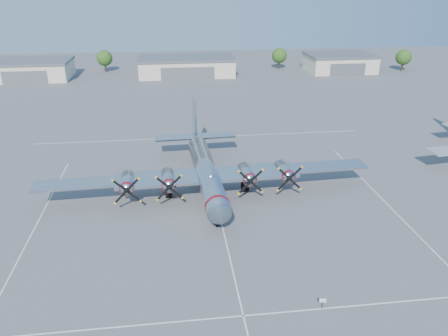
{
  "coord_description": "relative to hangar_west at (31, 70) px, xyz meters",
  "views": [
    {
      "loc": [
        -5.38,
        -51.24,
        27.02
      ],
      "look_at": [
        1.44,
        2.97,
        3.2
      ],
      "focal_mm": 35.0,
      "sensor_mm": 36.0,
      "label": 1
    }
  ],
  "objects": [
    {
      "name": "hangar_west",
      "position": [
        0.0,
        0.0,
        0.0
      ],
      "size": [
        22.6,
        14.6,
        5.4
      ],
      "color": "beige",
      "rests_on": "ground"
    },
    {
      "name": "tree_west",
      "position": [
        20.0,
        8.04,
        1.51
      ],
      "size": [
        4.8,
        4.8,
        6.64
      ],
      "color": "#382619",
      "rests_on": "ground"
    },
    {
      "name": "info_placard",
      "position": [
        52.11,
        -103.93,
        -1.94
      ],
      "size": [
        0.57,
        0.2,
        1.1
      ],
      "rotation": [
        0.0,
        0.0,
        -0.28
      ],
      "color": "black",
      "rests_on": "ground"
    },
    {
      "name": "tree_east",
      "position": [
        75.0,
        6.04,
        1.51
      ],
      "size": [
        4.8,
        4.8,
        6.64
      ],
      "color": "#382619",
      "rests_on": "ground"
    },
    {
      "name": "tree_far_east",
      "position": [
        113.0,
        -1.96,
        1.51
      ],
      "size": [
        4.8,
        4.8,
        6.64
      ],
      "color": "#382619",
      "rests_on": "ground"
    },
    {
      "name": "parking_lines",
      "position": [
        45.0,
        -83.71,
        -2.71
      ],
      "size": [
        60.0,
        50.08,
        0.01
      ],
      "color": "silver",
      "rests_on": "ground"
    },
    {
      "name": "hangar_center",
      "position": [
        45.0,
        -0.0,
        -0.0
      ],
      "size": [
        28.6,
        14.6,
        5.4
      ],
      "color": "beige",
      "rests_on": "ground"
    },
    {
      "name": "hangar_east",
      "position": [
        93.0,
        0.0,
        0.0
      ],
      "size": [
        20.6,
        14.6,
        5.4
      ],
      "color": "beige",
      "rests_on": "ground"
    },
    {
      "name": "ground",
      "position": [
        45.0,
        -81.96,
        -2.71
      ],
      "size": [
        260.0,
        260.0,
        0.0
      ],
      "primitive_type": "plane",
      "color": "#555558",
      "rests_on": "ground"
    },
    {
      "name": "main_bomber_b29",
      "position": [
        43.91,
        -78.42,
        -2.71
      ],
      "size": [
        45.62,
        32.26,
        9.8
      ],
      "primitive_type": null,
      "rotation": [
        0.0,
        0.0,
        0.05
      ],
      "color": "silver",
      "rests_on": "ground"
    }
  ]
}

